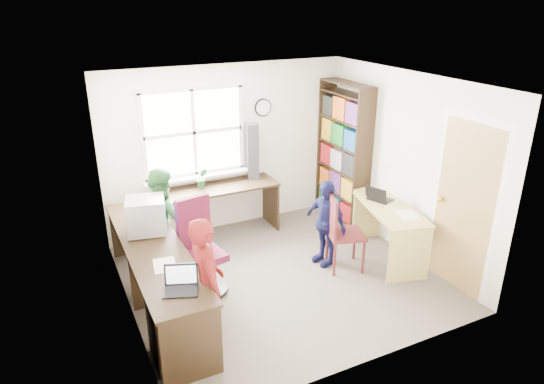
{
  "coord_description": "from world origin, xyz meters",
  "views": [
    {
      "loc": [
        -2.37,
        -4.61,
        3.24
      ],
      "look_at": [
        0.0,
        0.25,
        1.05
      ],
      "focal_mm": 32.0,
      "sensor_mm": 36.0,
      "label": 1
    }
  ],
  "objects_px": {
    "cd_tower": "(253,151)",
    "person_green": "(163,220)",
    "wooden_chair": "(340,230)",
    "person_navy": "(325,223)",
    "right_desk": "(390,221)",
    "laptop_left": "(181,284)",
    "potted_plant": "(202,178)",
    "crt_monitor": "(146,216)",
    "l_desk": "(182,282)",
    "person_red": "(207,284)",
    "laptop_right": "(378,197)",
    "swivel_chair": "(200,252)",
    "bookshelf": "(343,156)"
  },
  "relations": [
    {
      "from": "bookshelf",
      "to": "laptop_left",
      "type": "height_order",
      "value": "bookshelf"
    },
    {
      "from": "l_desk",
      "to": "person_navy",
      "type": "bearing_deg",
      "value": 10.51
    },
    {
      "from": "potted_plant",
      "to": "right_desk",
      "type": "bearing_deg",
      "value": -39.64
    },
    {
      "from": "crt_monitor",
      "to": "potted_plant",
      "type": "bearing_deg",
      "value": 59.1
    },
    {
      "from": "laptop_right",
      "to": "right_desk",
      "type": "bearing_deg",
      "value": 160.51
    },
    {
      "from": "laptop_left",
      "to": "cd_tower",
      "type": "xyz_separation_m",
      "value": [
        1.78,
        2.38,
        0.36
      ]
    },
    {
      "from": "laptop_right",
      "to": "cd_tower",
      "type": "height_order",
      "value": "cd_tower"
    },
    {
      "from": "right_desk",
      "to": "laptop_left",
      "type": "bearing_deg",
      "value": -152.32
    },
    {
      "from": "person_red",
      "to": "potted_plant",
      "type": "bearing_deg",
      "value": -13.95
    },
    {
      "from": "right_desk",
      "to": "laptop_left",
      "type": "distance_m",
      "value": 3.05
    },
    {
      "from": "laptop_right",
      "to": "person_green",
      "type": "bearing_deg",
      "value": 51.42
    },
    {
      "from": "person_red",
      "to": "person_navy",
      "type": "height_order",
      "value": "person_red"
    },
    {
      "from": "swivel_chair",
      "to": "cd_tower",
      "type": "xyz_separation_m",
      "value": [
        1.27,
        1.34,
        0.67
      ]
    },
    {
      "from": "crt_monitor",
      "to": "laptop_right",
      "type": "xyz_separation_m",
      "value": [
        2.97,
        -0.34,
        -0.19
      ]
    },
    {
      "from": "laptop_left",
      "to": "cd_tower",
      "type": "distance_m",
      "value": 2.99
    },
    {
      "from": "l_desk",
      "to": "crt_monitor",
      "type": "height_order",
      "value": "crt_monitor"
    },
    {
      "from": "person_green",
      "to": "crt_monitor",
      "type": "bearing_deg",
      "value": 138.21
    },
    {
      "from": "wooden_chair",
      "to": "person_navy",
      "type": "xyz_separation_m",
      "value": [
        -0.09,
        0.2,
        0.03
      ]
    },
    {
      "from": "l_desk",
      "to": "person_navy",
      "type": "xyz_separation_m",
      "value": [
        1.98,
        0.37,
        0.11
      ]
    },
    {
      "from": "l_desk",
      "to": "crt_monitor",
      "type": "xyz_separation_m",
      "value": [
        -0.17,
        0.71,
        0.5
      ]
    },
    {
      "from": "wooden_chair",
      "to": "right_desk",
      "type": "bearing_deg",
      "value": 13.07
    },
    {
      "from": "right_desk",
      "to": "cd_tower",
      "type": "distance_m",
      "value": 2.17
    },
    {
      "from": "bookshelf",
      "to": "person_green",
      "type": "distance_m",
      "value": 2.89
    },
    {
      "from": "person_green",
      "to": "laptop_right",
      "type": "bearing_deg",
      "value": -114.86
    },
    {
      "from": "bookshelf",
      "to": "laptop_left",
      "type": "bearing_deg",
      "value": -146.84
    },
    {
      "from": "l_desk",
      "to": "crt_monitor",
      "type": "bearing_deg",
      "value": 103.63
    },
    {
      "from": "wooden_chair",
      "to": "potted_plant",
      "type": "height_order",
      "value": "potted_plant"
    },
    {
      "from": "laptop_left",
      "to": "potted_plant",
      "type": "xyz_separation_m",
      "value": [
        0.97,
        2.32,
        0.1
      ]
    },
    {
      "from": "wooden_chair",
      "to": "person_green",
      "type": "height_order",
      "value": "person_green"
    },
    {
      "from": "person_green",
      "to": "laptop_left",
      "type": "bearing_deg",
      "value": 162.56
    },
    {
      "from": "crt_monitor",
      "to": "laptop_right",
      "type": "distance_m",
      "value": 2.99
    },
    {
      "from": "crt_monitor",
      "to": "potted_plant",
      "type": "distance_m",
      "value": 1.44
    },
    {
      "from": "laptop_left",
      "to": "potted_plant",
      "type": "bearing_deg",
      "value": 88.17
    },
    {
      "from": "laptop_left",
      "to": "person_red",
      "type": "bearing_deg",
      "value": 33.6
    },
    {
      "from": "right_desk",
      "to": "swivel_chair",
      "type": "xyz_separation_m",
      "value": [
        -2.45,
        0.37,
        -0.04
      ]
    },
    {
      "from": "swivel_chair",
      "to": "wooden_chair",
      "type": "relative_size",
      "value": 1.14
    },
    {
      "from": "l_desk",
      "to": "laptop_left",
      "type": "xyz_separation_m",
      "value": [
        -0.15,
        -0.56,
        0.34
      ]
    },
    {
      "from": "wooden_chair",
      "to": "laptop_right",
      "type": "distance_m",
      "value": 0.78
    },
    {
      "from": "right_desk",
      "to": "cd_tower",
      "type": "xyz_separation_m",
      "value": [
        -1.18,
        1.71,
        0.63
      ]
    },
    {
      "from": "laptop_left",
      "to": "potted_plant",
      "type": "height_order",
      "value": "potted_plant"
    },
    {
      "from": "cd_tower",
      "to": "person_green",
      "type": "distance_m",
      "value": 1.73
    },
    {
      "from": "l_desk",
      "to": "right_desk",
      "type": "xyz_separation_m",
      "value": [
        2.81,
        0.12,
        0.07
      ]
    },
    {
      "from": "crt_monitor",
      "to": "laptop_left",
      "type": "relative_size",
      "value": 1.28
    },
    {
      "from": "potted_plant",
      "to": "person_navy",
      "type": "height_order",
      "value": "person_navy"
    },
    {
      "from": "right_desk",
      "to": "person_red",
      "type": "distance_m",
      "value": 2.77
    },
    {
      "from": "swivel_chair",
      "to": "bookshelf",
      "type": "bearing_deg",
      "value": 9.33
    },
    {
      "from": "crt_monitor",
      "to": "laptop_left",
      "type": "distance_m",
      "value": 1.29
    },
    {
      "from": "bookshelf",
      "to": "swivel_chair",
      "type": "bearing_deg",
      "value": -159.18
    },
    {
      "from": "crt_monitor",
      "to": "person_navy",
      "type": "relative_size",
      "value": 0.43
    },
    {
      "from": "person_green",
      "to": "person_navy",
      "type": "height_order",
      "value": "person_green"
    }
  ]
}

